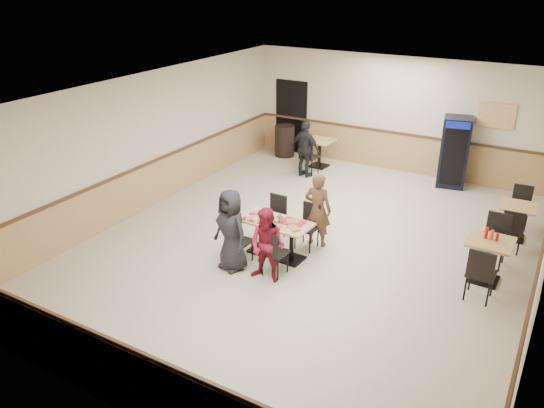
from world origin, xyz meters
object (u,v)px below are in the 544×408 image
Objects in this scene: side_table_far at (517,217)px; back_table at (320,149)px; side_table_near at (489,254)px; diner_woman_left at (231,230)px; diner_woman_right at (267,246)px; trash_bin at (285,141)px; main_table at (276,233)px; lone_diner at (305,149)px; pepsi_cooler at (454,152)px; diner_man_opposite at (318,210)px.

back_table is at bearing 160.05° from side_table_far.
side_table_near is 1.09× the size of side_table_far.
diner_woman_right is at bearing 14.52° from diner_woman_left.
side_table_far is at bearing 83.92° from side_table_near.
side_table_far is 6.85m from trash_bin.
main_table is 4.27m from lone_diner.
side_table_near is 1.97m from side_table_far.
lone_diner is at bearing -43.70° from trash_bin.
pepsi_cooler reaches higher than side_table_far.
diner_woman_left reaches higher than trash_bin.
diner_man_opposite is at bearing -54.66° from trash_bin.
lone_diner reaches higher than side_table_far.
side_table_far is (5.20, -1.03, -0.27)m from lone_diner.
diner_woman_right reaches higher than side_table_near.
back_table is at bearing -69.84° from diner_man_opposite.
diner_woman_left reaches higher than lone_diner.
trash_bin is (-4.70, -0.04, -0.42)m from pepsi_cooler.
diner_woman_right reaches higher than main_table.
pepsi_cooler is (-1.56, 4.24, 0.35)m from side_table_near.
pepsi_cooler reaches higher than lone_diner.
lone_diner is at bearing -64.31° from diner_man_opposite.
lone_diner is 3.66m from pepsi_cooler.
side_table_far is at bearing 45.75° from diner_woman_right.
diner_man_opposite is 3.74m from lone_diner.
main_table is 4.83m from side_table_far.
back_table is (0.00, 0.86, -0.24)m from lone_diner.
pepsi_cooler is 1.95× the size of trash_bin.
diner_woman_left is 5.70m from side_table_far.
lone_diner is 5.82m from side_table_near.
diner_man_opposite is 0.85× the size of pepsi_cooler.
diner_man_opposite reaches higher than trash_bin.
back_table is at bearing 116.75° from diner_woman_left.
main_table is 0.90m from diner_woman_right.
pepsi_cooler reaches higher than trash_bin.
back_table reaches higher than main_table.
lone_diner is (-1.42, 4.02, 0.27)m from main_table.
diner_man_opposite is 3.99m from side_table_far.
diner_woman_left is at bearing -122.81° from pepsi_cooler.
pepsi_cooler is (3.43, 1.26, 0.13)m from lone_diner.
back_table is at bearing 142.41° from side_table_near.
pepsi_cooler reaches higher than side_table_near.
main_table is at bearing -73.82° from back_table.
side_table_far is at bearing -150.90° from diner_man_opposite.
main_table is 0.92× the size of diner_man_opposite.
diner_woman_right is 0.91× the size of lone_diner.
pepsi_cooler reaches higher than back_table.
lone_diner reaches higher than side_table_near.
lone_diner is 1.66× the size of trash_bin.
trash_bin is (-6.26, 4.19, -0.07)m from side_table_near.
diner_man_opposite is at bearing -65.30° from back_table.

